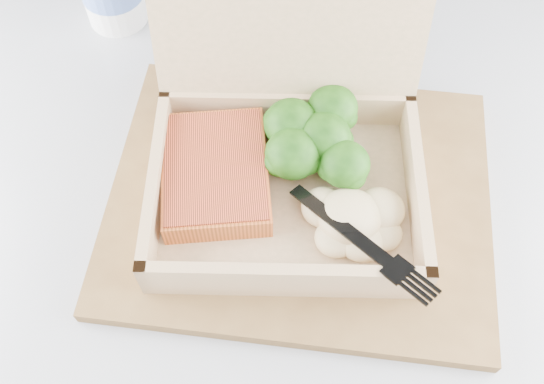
{
  "coord_description": "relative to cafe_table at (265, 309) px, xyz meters",
  "views": [
    {
      "loc": [
        -0.34,
        0.03,
        1.24
      ],
      "look_at": [
        -0.36,
        0.3,
        0.78
      ],
      "focal_mm": 40.0,
      "sensor_mm": 36.0,
      "label": 1
    }
  ],
  "objects": [
    {
      "name": "cafe_table",
      "position": [
        0.0,
        0.0,
        0.0
      ],
      "size": [
        0.95,
        0.95,
        0.73
      ],
      "rotation": [
        0.0,
        0.0,
        -0.21
      ],
      "color": "black",
      "rests_on": "floor"
    },
    {
      "name": "serving_tray",
      "position": [
        0.03,
        0.04,
        0.2
      ],
      "size": [
        0.38,
        0.31,
        0.02
      ],
      "primitive_type": "cube",
      "rotation": [
        0.0,
        0.0,
        -0.07
      ],
      "color": "brown",
      "rests_on": "cafe_table"
    },
    {
      "name": "takeout_container",
      "position": [
        0.02,
        0.08,
        0.26
      ],
      "size": [
        0.25,
        0.25,
        0.23
      ],
      "rotation": [
        0.0,
        0.0,
        0.03
      ],
      "color": "tan",
      "rests_on": "serving_tray"
    },
    {
      "name": "salmon_fillet",
      "position": [
        -0.05,
        0.05,
        0.23
      ],
      "size": [
        0.11,
        0.14,
        0.03
      ],
      "primitive_type": "cube",
      "rotation": [
        0.0,
        0.0,
        0.14
      ],
      "color": "#CF6328",
      "rests_on": "takeout_container"
    },
    {
      "name": "broccoli_pile",
      "position": [
        0.05,
        0.08,
        0.23
      ],
      "size": [
        0.12,
        0.12,
        0.04
      ],
      "primitive_type": null,
      "color": "#32781A",
      "rests_on": "takeout_container"
    },
    {
      "name": "mashed_potatoes",
      "position": [
        0.08,
        0.01,
        0.23
      ],
      "size": [
        0.09,
        0.08,
        0.03
      ],
      "primitive_type": "ellipsoid",
      "color": "#D1C187",
      "rests_on": "takeout_container"
    },
    {
      "name": "plastic_fork",
      "position": [
        0.05,
        0.01,
        0.24
      ],
      "size": [
        0.13,
        0.13,
        0.02
      ],
      "rotation": [
        0.0,
        0.0,
        3.93
      ],
      "color": "black",
      "rests_on": "mashed_potatoes"
    },
    {
      "name": "receipt",
      "position": [
        0.09,
        0.22,
        0.19
      ],
      "size": [
        0.13,
        0.16,
        0.0
      ],
      "primitive_type": "cube",
      "rotation": [
        0.0,
        0.0,
        -0.43
      ],
      "color": "white",
      "rests_on": "cafe_table"
    }
  ]
}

